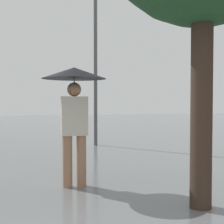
% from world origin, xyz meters
% --- Properties ---
extents(pedestrian, '(1.07, 1.07, 1.99)m').
position_xyz_m(pedestrian, '(0.48, 3.56, 1.55)').
color(pedestrian, '#9E7051').
rests_on(pedestrian, ground_plane).
extents(street_lamp, '(0.34, 0.34, 5.04)m').
position_xyz_m(street_lamp, '(1.68, 8.27, 3.33)').
color(street_lamp, '#515456').
rests_on(street_lamp, ground_plane).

